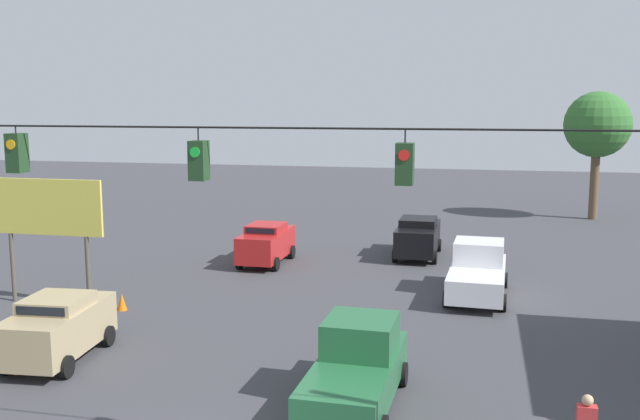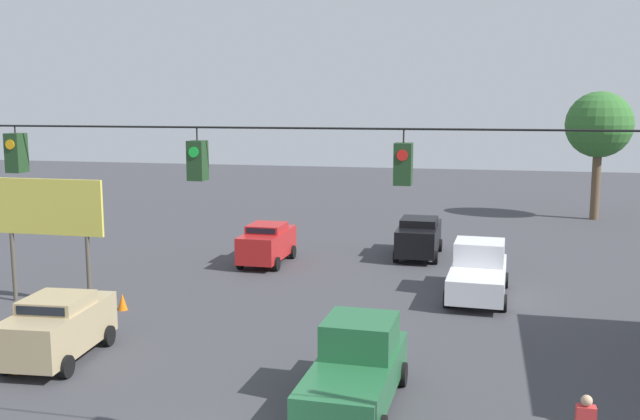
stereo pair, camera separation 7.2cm
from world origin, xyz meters
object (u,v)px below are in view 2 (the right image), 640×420
Objects in this scene: pickup_truck_white_oncoming_far at (478,272)px; sedan_red_withflow_far at (267,243)px; traffic_cone_third at (122,302)px; sedan_black_oncoming_deep at (419,236)px; pickup_truck_green_crossing_near at (356,368)px; traffic_cone_second at (82,327)px; traffic_cone_nearest at (17,362)px; sedan_tan_parked_shoulder at (58,327)px; tree_horizon_left at (599,126)px; roadside_billboard at (47,214)px; overhead_signal_span at (199,241)px.

sedan_red_withflow_far is at bearing -20.47° from pickup_truck_white_oncoming_far.
pickup_truck_white_oncoming_far is at bearing -159.09° from traffic_cone_third.
pickup_truck_green_crossing_near is (-0.03, 17.91, -0.03)m from sedan_black_oncoming_deep.
traffic_cone_second is (2.72, 11.54, -0.68)m from sedan_red_withflow_far.
traffic_cone_nearest is at bearing 61.63° from sedan_black_oncoming_deep.
tree_horizon_left is at bearing -122.12° from sedan_tan_parked_shoulder.
traffic_cone_second is (9.57, 14.67, -0.70)m from sedan_black_oncoming_deep.
traffic_cone_second is 0.13× the size of roadside_billboard.
sedan_red_withflow_far is 15.05m from traffic_cone_nearest.
pickup_truck_white_oncoming_far is 22.59m from tree_horizon_left.
traffic_cone_second is (-0.09, -3.22, 0.00)m from traffic_cone_nearest.
sedan_black_oncoming_deep is 17.53m from traffic_cone_second.
traffic_cone_nearest is (7.18, -3.85, -4.51)m from overhead_signal_span.
traffic_cone_nearest is (12.58, 11.12, -0.67)m from pickup_truck_white_oncoming_far.
tree_horizon_left is (-19.92, -25.64, 5.76)m from traffic_cone_third.
pickup_truck_green_crossing_near is 8.40× the size of traffic_cone_second.
sedan_tan_parked_shoulder is 6.80× the size of traffic_cone_nearest.
overhead_signal_span is 3.58× the size of pickup_truck_green_crossing_near.
traffic_cone_nearest is at bearing 65.97° from sedan_tan_parked_shoulder.
sedan_black_oncoming_deep is 7.38m from pickup_truck_white_oncoming_far.
overhead_signal_span is 4.50× the size of sedan_red_withflow_far.
traffic_cone_nearest is at bearing 41.47° from pickup_truck_white_oncoming_far.
roadside_billboard is at bearing 47.89° from tree_horizon_left.
roadside_billboard reaches higher than traffic_cone_third.
overhead_signal_span reaches higher than traffic_cone_nearest.
traffic_cone_third is (7.29, -10.11, -4.51)m from overhead_signal_span.
traffic_cone_third is 4.38m from roadside_billboard.
traffic_cone_third is at bearing 49.93° from sedan_black_oncoming_deep.
traffic_cone_second is at bearing 56.89° from sedan_black_oncoming_deep.
sedan_red_withflow_far is 0.77× the size of pickup_truck_white_oncoming_far.
traffic_cone_nearest is (2.82, 14.77, -0.68)m from sedan_red_withflow_far.
sedan_red_withflow_far reaches higher than traffic_cone_second.
sedan_black_oncoming_deep is at bearing -130.07° from traffic_cone_third.
traffic_cone_second is at bearing 93.97° from traffic_cone_third.
sedan_tan_parked_shoulder is 0.81× the size of pickup_truck_green_crossing_near.
traffic_cone_second is (9.60, -3.24, -0.66)m from pickup_truck_green_crossing_near.
overhead_signal_span is 3.45× the size of pickup_truck_white_oncoming_far.
roadside_billboard is (3.05, -0.23, 3.13)m from traffic_cone_third.
sedan_black_oncoming_deep is 20.35m from traffic_cone_nearest.
tree_horizon_left is (-10.14, -14.01, 5.07)m from sedan_black_oncoming_deep.
pickup_truck_green_crossing_near is 10.15m from traffic_cone_second.
pickup_truck_green_crossing_near is at bearing 161.37° from traffic_cone_second.
sedan_red_withflow_far is at bearing -103.28° from traffic_cone_second.
roadside_billboard reaches higher than pickup_truck_white_oncoming_far.
traffic_cone_third is at bearing -88.93° from traffic_cone_nearest.
pickup_truck_green_crossing_near reaches higher than traffic_cone_nearest.
roadside_billboard reaches higher than traffic_cone_second.
sedan_tan_parked_shoulder is at bearing -7.69° from pickup_truck_green_crossing_near.
pickup_truck_green_crossing_near is 11.67m from traffic_cone_third.
sedan_black_oncoming_deep is at bearing -118.37° from traffic_cone_nearest.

